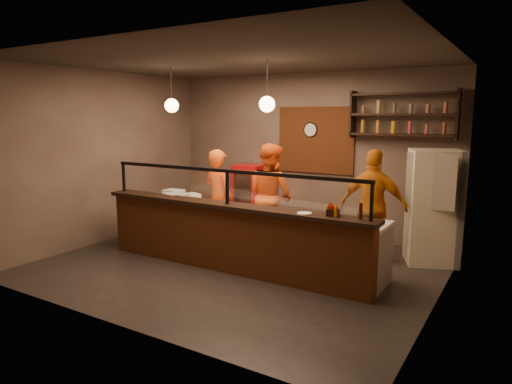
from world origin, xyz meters
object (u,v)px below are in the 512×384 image
Objects in this scene: cook_right at (373,206)px; red_cooler at (250,197)px; cook_mid at (270,196)px; condiment_caddy at (333,212)px; wall_clock at (311,130)px; cook_left at (219,197)px; pepper_mill at (361,211)px; pizza_dough at (226,205)px; fridge at (433,207)px.

cook_right is 1.36× the size of red_cooler.
red_cooler is at bearing -22.96° from cook_mid.
wall_clock is at bearing 120.31° from condiment_caddy.
cook_left is 1.34m from red_cooler.
pepper_mill is at bearing -37.69° from red_cooler.
pepper_mill reaches higher than pizza_dough.
fridge is at bearing 27.27° from pizza_dough.
pepper_mill is (1.97, -2.72, -0.93)m from wall_clock.
fridge is 3.77m from red_cooler.
wall_clock is 0.16× the size of fridge.
condiment_caddy is at bearing 160.01° from cook_mid.
condiment_caddy is (1.59, -2.71, -0.99)m from wall_clock.
pizza_dough is at bearing -102.46° from wall_clock.
fridge reaches higher than cook_left.
pizza_dough is at bearing 26.13° from cook_right.
cook_right reaches higher than red_cooler.
cook_mid is 1.02× the size of cook_right.
cook_left is 3.26m from pepper_mill.
pizza_dough is at bearing -69.53° from red_cooler.
pepper_mill is at bearing -126.48° from fridge.
cook_left is 1.30× the size of red_cooler.
cook_right is at bearing 27.19° from pizza_dough.
red_cooler reaches higher than pizza_dough.
red_cooler is 4.04m from pepper_mill.
pizza_dough is (-2.15, -1.10, -0.02)m from cook_right.
cook_left is at bearing -123.76° from wall_clock.
cook_left reaches higher than condiment_caddy.
fridge is at bearing 65.66° from condiment_caddy.
pepper_mill is (2.46, -0.49, 0.26)m from pizza_dough.
cook_mid is at bearing 140.78° from condiment_caddy.
condiment_caddy is (1.79, -1.46, 0.16)m from cook_mid.
fridge is 10.65× the size of condiment_caddy.
wall_clock is at bearing 13.22° from red_cooler.
cook_mid is 2.31m from condiment_caddy.
condiment_caddy is at bearing -41.14° from red_cooler.
pizza_dough is at bearing 92.50° from cook_mid.
cook_left is at bearing 9.19° from cook_right.
red_cooler is at bearing -71.36° from cook_left.
pepper_mill is (2.17, -1.46, 0.22)m from cook_mid.
cook_mid is 2.76m from fridge.
cook_left is 0.96× the size of fridge.
cook_left is 0.94× the size of cook_mid.
cook_left reaches higher than red_cooler.
cook_right is 10.67× the size of condiment_caddy.
fridge is 2.23m from condiment_caddy.
wall_clock is 1.40× the size of pepper_mill.
pizza_dough is at bearing 168.84° from pepper_mill.
wall_clock reaches higher than condiment_caddy.
condiment_caddy is 0.39m from pepper_mill.
cook_left is at bearing 41.91° from cook_mid.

